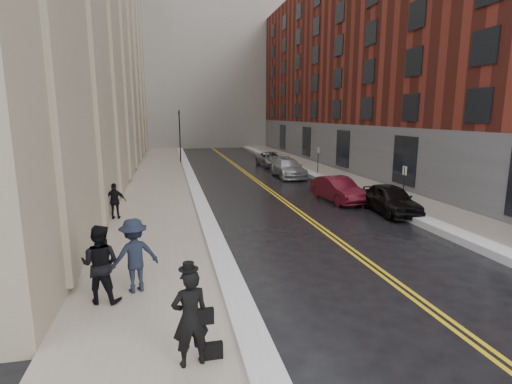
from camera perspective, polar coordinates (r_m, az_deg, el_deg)
name	(u,v)px	position (r m, az deg, el deg)	size (l,w,h in m)	color
ground	(311,287)	(11.67, 7.83, -13.35)	(160.00, 160.00, 0.00)	black
sidewalk_left	(158,189)	(26.38, -13.79, 0.40)	(4.00, 64.00, 0.15)	gray
sidewalk_right	(352,182)	(29.30, 13.62, 1.45)	(3.00, 64.00, 0.15)	gray
lane_stripe_a	(262,186)	(27.09, 0.91, 0.84)	(0.12, 64.00, 0.01)	gold
lane_stripe_b	(266,186)	(27.15, 1.40, 0.86)	(0.12, 64.00, 0.01)	gold
snow_ridge_left	(194,187)	(26.41, -8.81, 0.72)	(0.70, 60.80, 0.26)	silver
snow_ridge_right	(328,182)	(28.53, 10.28, 1.48)	(0.85, 60.80, 0.30)	silver
building_right	(411,66)	(39.44, 21.22, 16.43)	(14.00, 50.00, 18.00)	maroon
tower_far_right	(262,19)	(79.87, 0.80, 23.47)	(22.00, 18.00, 44.00)	slate
traffic_signal	(180,132)	(40.00, -10.84, 8.38)	(0.18, 0.15, 5.20)	black
parking_sign_near	(404,183)	(21.68, 20.36, 1.21)	(0.06, 0.35, 2.23)	black
parking_sign_far	(318,158)	(32.32, 8.86, 4.79)	(0.06, 0.35, 2.23)	black
car_black	(391,199)	(20.65, 18.68, -0.97)	(1.68, 4.17, 1.42)	black
car_maroon	(338,189)	(22.72, 11.61, 0.37)	(1.44, 4.14, 1.36)	#4E0D18
car_silver_near	(288,168)	(31.09, 4.58, 3.44)	(1.99, 4.90, 1.42)	#A4A8AC
car_silver_far	(272,159)	(37.75, 2.26, 4.72)	(2.18, 4.72, 1.31)	gray
pedestrian_main	(190,318)	(7.83, -9.39, -17.31)	(0.69, 0.46, 1.90)	black
pedestrian_a	(100,264)	(10.78, -21.38, -9.53)	(0.97, 0.76, 2.00)	black
pedestrian_b	(134,255)	(11.12, -16.99, -8.65)	(1.28, 0.74, 1.99)	black
pedestrian_c	(115,201)	(19.02, -19.48, -1.23)	(0.95, 0.40, 1.63)	black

